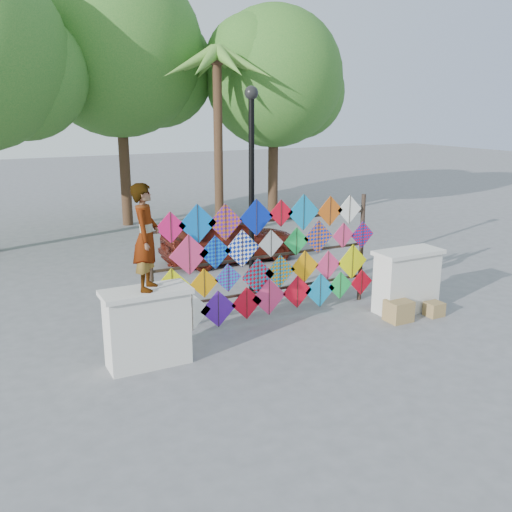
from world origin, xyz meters
The scene contains 12 objects.
ground centered at (0.00, 0.00, 0.00)m, with size 80.00×80.00×0.00m, color gray.
parapet_left centered at (-2.70, -0.20, 0.65)m, with size 1.40×0.65×1.28m.
parapet_right centered at (2.70, -0.20, 0.65)m, with size 1.40×0.65×1.28m.
kite_rack centered at (0.04, 0.73, 1.20)m, with size 4.86×0.24×2.42m.
tree_mid centered at (0.11, 11.03, 5.77)m, with size 6.30×5.60×8.61m.
tree_east centered at (5.09, 9.53, 4.99)m, with size 5.40×4.80×7.42m.
palm_tree centered at (2.20, 8.00, 4.95)m, with size 3.62×3.62×5.83m.
vendor_woman centered at (-2.65, -0.20, 2.12)m, with size 0.61×0.40×1.68m, color #99999E.
sedan centered at (1.14, 4.94, 0.63)m, with size 1.48×3.68×1.25m, color #5D1910.
lamppost centered at (0.30, 2.00, 2.69)m, with size 0.28×0.28×4.46m.
cardboard_box_near centered at (2.20, -0.57, 0.21)m, with size 0.47×0.42×0.42m, color #977549.
cardboard_box_far centered at (3.02, -0.69, 0.14)m, with size 0.33×0.31×0.28m, color #977549.
Camera 1 is at (-5.09, -8.56, 4.09)m, focal length 40.00 mm.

